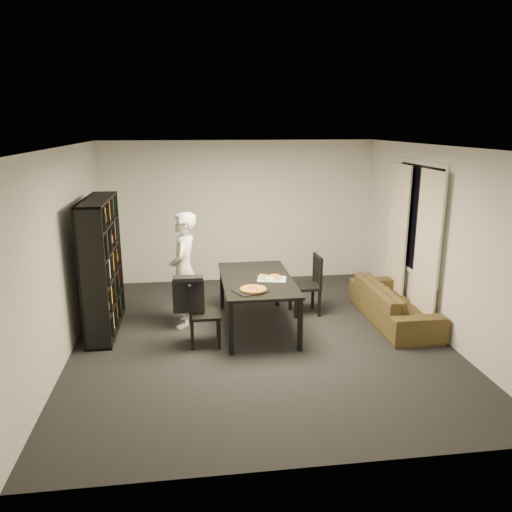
{
  "coord_description": "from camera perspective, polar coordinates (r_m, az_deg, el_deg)",
  "views": [
    {
      "loc": [
        -0.91,
        -6.36,
        2.88
      ],
      "look_at": [
        0.01,
        0.47,
        1.05
      ],
      "focal_mm": 35.0,
      "sensor_mm": 36.0,
      "label": 1
    }
  ],
  "objects": [
    {
      "name": "pizza_slices",
      "position": [
        7.14,
        1.53,
        -2.38
      ],
      "size": [
        0.39,
        0.33,
        0.01
      ],
      "primitive_type": null,
      "rotation": [
        0.0,
        0.0,
        -0.06
      ],
      "color": "gold",
      "rests_on": "dining_table"
    },
    {
      "name": "chair_right",
      "position": [
        7.78,
        6.26,
        -2.79
      ],
      "size": [
        0.45,
        0.45,
        0.93
      ],
      "rotation": [
        0.0,
        0.0,
        -1.53
      ],
      "color": "black",
      "rests_on": "room"
    },
    {
      "name": "pepperoni_pizza",
      "position": [
        6.57,
        -0.31,
        -3.81
      ],
      "size": [
        0.35,
        0.35,
        0.03
      ],
      "rotation": [
        0.0,
        0.0,
        0.15
      ],
      "color": "brown",
      "rests_on": "dining_table"
    },
    {
      "name": "curtain_left",
      "position": [
        7.44,
        18.97,
        0.61
      ],
      "size": [
        0.03,
        0.7,
        2.25
      ],
      "primitive_type": "cube",
      "color": "beige",
      "rests_on": "room"
    },
    {
      "name": "kitchen_towel",
      "position": [
        7.07,
        1.81,
        -2.64
      ],
      "size": [
        0.45,
        0.38,
        0.01
      ],
      "primitive_type": "cube",
      "rotation": [
        0.0,
        0.0,
        -0.22
      ],
      "color": "silver",
      "rests_on": "dining_table"
    },
    {
      "name": "dining_table",
      "position": [
        7.14,
        0.11,
        -3.07
      ],
      "size": [
        1.0,
        1.79,
        0.75
      ],
      "color": "black",
      "rests_on": "room"
    },
    {
      "name": "bookshelf",
      "position": [
        7.32,
        -17.19,
        -1.08
      ],
      "size": [
        0.35,
        1.5,
        1.9
      ],
      "primitive_type": "cube",
      "color": "black",
      "rests_on": "room"
    },
    {
      "name": "room",
      "position": [
        6.61,
        0.45,
        1.06
      ],
      "size": [
        5.01,
        5.51,
        2.61
      ],
      "color": "black",
      "rests_on": "ground"
    },
    {
      "name": "draped_jacket",
      "position": [
        6.61,
        -7.72,
        -4.21
      ],
      "size": [
        0.41,
        0.18,
        0.49
      ],
      "rotation": [
        0.0,
        0.0,
        1.55
      ],
      "color": "black",
      "rests_on": "chair_left"
    },
    {
      "name": "window_pane",
      "position": [
        7.86,
        18.07,
        4.03
      ],
      "size": [
        0.02,
        1.4,
        1.6
      ],
      "primitive_type": "cube",
      "color": "black",
      "rests_on": "room"
    },
    {
      "name": "curtain_right",
      "position": [
        8.36,
        15.84,
        2.36
      ],
      "size": [
        0.03,
        0.7,
        2.25
      ],
      "primitive_type": "cube",
      "color": "beige",
      "rests_on": "room"
    },
    {
      "name": "baking_tray",
      "position": [
        6.57,
        -0.65,
        -4.02
      ],
      "size": [
        0.5,
        0.46,
        0.01
      ],
      "primitive_type": "cube",
      "rotation": [
        0.0,
        0.0,
        0.44
      ],
      "color": "black",
      "rests_on": "dining_table"
    },
    {
      "name": "window_frame",
      "position": [
        7.86,
        18.04,
        4.03
      ],
      "size": [
        0.03,
        1.52,
        1.72
      ],
      "primitive_type": "cube",
      "color": "white",
      "rests_on": "room"
    },
    {
      "name": "chair_left",
      "position": [
        6.68,
        -6.61,
        -6.02
      ],
      "size": [
        0.42,
        0.42,
        0.89
      ],
      "rotation": [
        0.0,
        0.0,
        1.55
      ],
      "color": "black",
      "rests_on": "room"
    },
    {
      "name": "person",
      "position": [
        7.24,
        -8.25,
        -1.62
      ],
      "size": [
        0.48,
        0.66,
        1.68
      ],
      "primitive_type": "imported",
      "rotation": [
        0.0,
        0.0,
        -1.71
      ],
      "color": "silver",
      "rests_on": "room"
    },
    {
      "name": "sofa",
      "position": [
        7.78,
        15.49,
        -5.19
      ],
      "size": [
        0.76,
        1.94,
        0.57
      ],
      "primitive_type": "imported",
      "rotation": [
        0.0,
        0.0,
        1.57
      ],
      "color": "#41341A",
      "rests_on": "room"
    }
  ]
}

